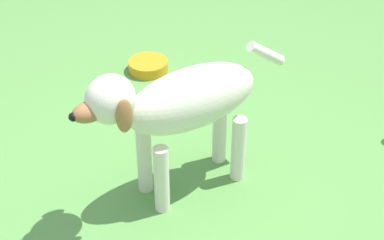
% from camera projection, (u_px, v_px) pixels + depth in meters
% --- Properties ---
extents(ground, '(14.00, 14.00, 0.00)m').
position_uv_depth(ground, '(183.00, 200.00, 2.61)').
color(ground, '#548C42').
extents(dog, '(0.95, 0.33, 0.65)m').
position_uv_depth(dog, '(180.00, 105.00, 2.43)').
color(dog, silver).
rests_on(dog, ground).
extents(water_bowl, '(0.22, 0.22, 0.06)m').
position_uv_depth(water_bowl, '(148.00, 66.00, 3.46)').
color(water_bowl, orange).
rests_on(water_bowl, ground).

